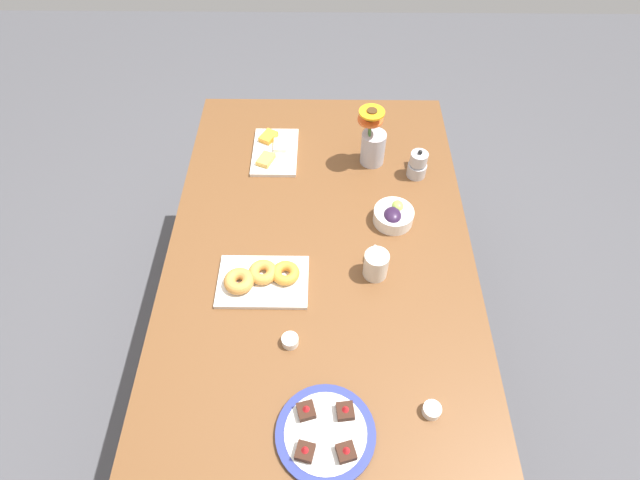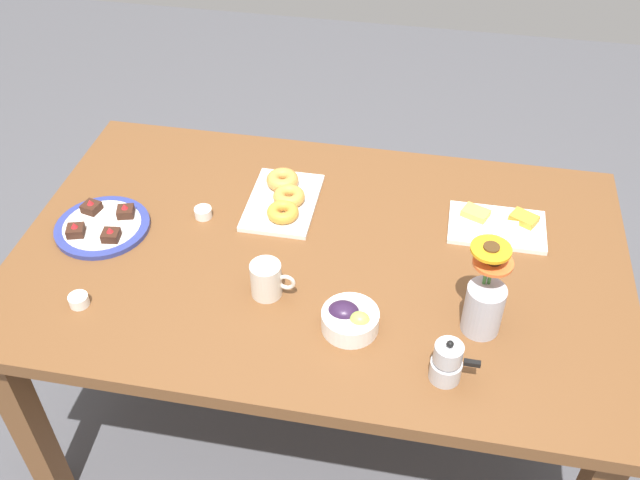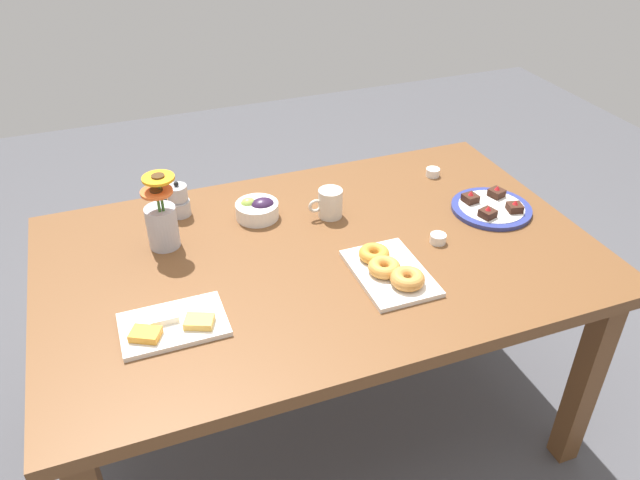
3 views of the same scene
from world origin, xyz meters
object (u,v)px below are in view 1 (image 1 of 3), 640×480
dessert_plate (326,433)px  flower_vase (373,144)px  jam_cup_berry (290,340)px  moka_pot (418,165)px  coffee_mug (376,264)px  croissant_platter (262,279)px  jam_cup_honey (432,410)px  dining_table (320,263)px  cheese_platter (274,151)px  grape_bowl (393,215)px

dessert_plate → flower_vase: bearing=-9.4°
jam_cup_berry → moka_pot: 0.82m
coffee_mug → croissant_platter: bearing=96.4°
jam_cup_berry → flower_vase: flower_vase is taller
jam_cup_honey → moka_pot: size_ratio=0.40×
dining_table → moka_pot: moka_pot is taller
cheese_platter → jam_cup_berry: 0.81m
grape_bowl → dining_table: bearing=115.3°
croissant_platter → jam_cup_berry: bearing=-154.7°
jam_cup_berry → moka_pot: bearing=-32.0°
jam_cup_berry → dessert_plate: 0.27m
cheese_platter → moka_pot: (-0.11, -0.53, 0.04)m
jam_cup_honey → grape_bowl: bearing=4.2°
coffee_mug → dessert_plate: size_ratio=0.44×
dining_table → moka_pot: 0.51m
coffee_mug → flower_vase: 0.52m
croissant_platter → flower_vase: flower_vase is taller
dining_table → coffee_mug: bearing=-119.6°
jam_cup_honey → moka_pot: 0.89m
dessert_plate → flower_vase: flower_vase is taller
coffee_mug → cheese_platter: bearing=32.5°
jam_cup_honey → croissant_platter: bearing=49.8°
jam_cup_honey → dessert_plate: dessert_plate is taller
jam_cup_honey → jam_cup_berry: size_ratio=1.00×
coffee_mug → jam_cup_berry: coffee_mug is taller
cheese_platter → croissant_platter: bearing=-179.7°
jam_cup_berry → dining_table: bearing=-13.2°
dessert_plate → cheese_platter: bearing=10.8°
dining_table → flower_vase: bearing=-24.4°
grape_bowl → dessert_plate: bearing=162.4°
dessert_plate → flower_vase: 1.03m
coffee_mug → grape_bowl: size_ratio=0.82×
dessert_plate → moka_pot: bearing=-19.3°
coffee_mug → grape_bowl: 0.23m
flower_vase → moka_pot: (-0.07, -0.16, -0.03)m
dessert_plate → flower_vase: (1.02, -0.17, 0.07)m
cheese_platter → dessert_plate: bearing=-169.2°
cheese_platter → grape_bowl: bearing=-128.6°
coffee_mug → jam_cup_berry: bearing=134.0°
jam_cup_berry → flower_vase: size_ratio=0.20×
jam_cup_berry → dessert_plate: bearing=-158.2°
grape_bowl → dessert_plate: size_ratio=0.53×
croissant_platter → moka_pot: size_ratio=2.35×
croissant_platter → jam_cup_honey: croissant_platter is taller
jam_cup_honey → dessert_plate: (-0.06, 0.27, -0.00)m
croissant_platter → moka_pot: (0.48, -0.53, 0.03)m
dining_table → croissant_platter: (-0.14, 0.18, 0.11)m
dining_table → jam_cup_berry: 0.37m
dining_table → coffee_mug: size_ratio=14.35×
jam_cup_berry → grape_bowl: bearing=-35.4°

